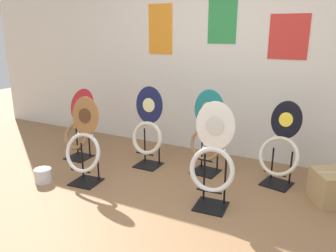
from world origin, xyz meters
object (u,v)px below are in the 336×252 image
Objects in this scene: toilet_seat_display_woodgrain at (84,144)px; toilet_seat_display_teal_sax at (207,135)px; toilet_seat_display_white_plain at (213,160)px; toilet_seat_display_jazz_black at (280,149)px; toilet_seat_display_crimson_swirl at (79,127)px; toilet_seat_display_navy_moon at (148,132)px; paint_can at (43,175)px.

toilet_seat_display_teal_sax reaches higher than toilet_seat_display_woodgrain.
toilet_seat_display_jazz_black is (0.46, 0.75, -0.07)m from toilet_seat_display_white_plain.
toilet_seat_display_jazz_black is 2.37m from toilet_seat_display_crimson_swirl.
toilet_seat_display_navy_moon is at bearing 62.41° from toilet_seat_display_woodgrain.
toilet_seat_display_woodgrain is at bearing 26.56° from paint_can.
toilet_seat_display_white_plain reaches higher than toilet_seat_display_teal_sax.
toilet_seat_display_crimson_swirl is 0.91× the size of toilet_seat_display_navy_moon.
toilet_seat_display_woodgrain is at bearing -154.24° from toilet_seat_display_jazz_black.
toilet_seat_display_jazz_black is 0.77m from toilet_seat_display_teal_sax.
toilet_seat_display_woodgrain reaches higher than toilet_seat_display_jazz_black.
toilet_seat_display_jazz_black is 1.45m from toilet_seat_display_navy_moon.
toilet_seat_display_teal_sax is 1.10× the size of toilet_seat_display_crimson_swirl.
toilet_seat_display_crimson_swirl is at bearing 135.83° from toilet_seat_display_woodgrain.
toilet_seat_display_crimson_swirl is 4.79× the size of paint_can.
toilet_seat_display_teal_sax is at bearing 35.35° from paint_can.
toilet_seat_display_jazz_black is 4.86× the size of paint_can.
toilet_seat_display_white_plain is 1.94m from toilet_seat_display_crimson_swirl.
toilet_seat_display_jazz_black is at bearing 58.90° from toilet_seat_display_white_plain.
toilet_seat_display_teal_sax is 0.69m from toilet_seat_display_navy_moon.
toilet_seat_display_white_plain is 1.35m from toilet_seat_display_woodgrain.
toilet_seat_display_white_plain reaches higher than toilet_seat_display_woodgrain.
toilet_seat_display_woodgrain is 0.96× the size of toilet_seat_display_teal_sax.
toilet_seat_display_crimson_swirl is (-1.58, -0.28, -0.05)m from toilet_seat_display_teal_sax.
toilet_seat_display_white_plain is 5.44× the size of paint_can.
toilet_seat_display_woodgrain reaches higher than paint_can.
toilet_seat_display_white_plain is 1.14× the size of toilet_seat_display_crimson_swirl.
toilet_seat_display_woodgrain is 0.77m from toilet_seat_display_navy_moon.
toilet_seat_display_jazz_black is 0.96× the size of toilet_seat_display_woodgrain.
toilet_seat_display_white_plain reaches higher than paint_can.
toilet_seat_display_white_plain is 0.77m from toilet_seat_display_teal_sax.
toilet_seat_display_jazz_black is at bearing 3.94° from toilet_seat_display_teal_sax.
paint_can is at bearing -79.04° from toilet_seat_display_crimson_swirl.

